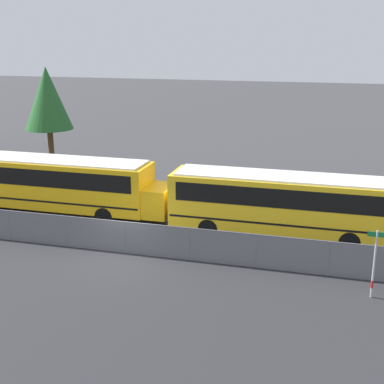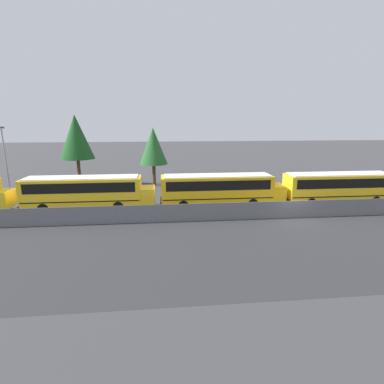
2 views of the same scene
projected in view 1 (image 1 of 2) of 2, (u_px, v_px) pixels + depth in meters
The scene contains 7 objects.
ground_plane at pixel (126, 253), 24.96m from camera, with size 200.00×200.00×0.00m, color #38383A.
road_strip at pixel (63, 315), 19.41m from camera, with size 150.43×12.00×0.01m.
fence at pixel (125, 237), 24.73m from camera, with size 116.50×0.07×1.57m.
school_bus_3 at pixel (60, 182), 29.98m from camera, with size 12.42×2.57×3.19m.
school_bus_4 at pixel (286, 201), 26.44m from camera, with size 12.42×2.57×3.19m.
street_sign at pixel (374, 262), 20.33m from camera, with size 0.70×0.09×2.75m.
tree_3 at pixel (47, 99), 40.66m from camera, with size 3.65×3.65×7.58m.
Camera 1 is at (9.17, -21.48, 9.75)m, focal length 50.00 mm.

